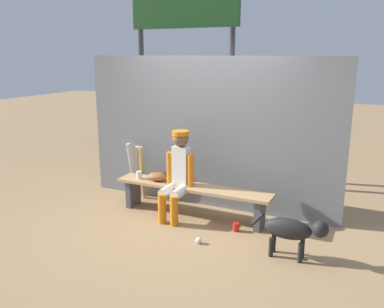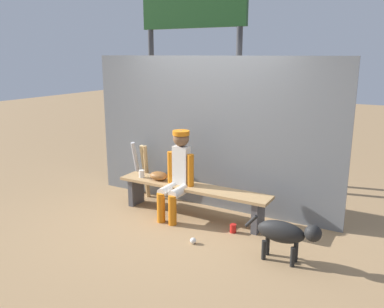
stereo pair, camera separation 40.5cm
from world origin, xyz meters
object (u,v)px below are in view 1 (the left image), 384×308
object	(u,v)px
bat_wood_natural	(140,171)
player_seated	(177,172)
baseball_glove	(157,177)
baseball	(199,241)
dog	(293,230)
cup_on_bench	(139,175)
bat_wood_tan	(142,173)
bat_aluminum_silver	(132,169)
scoreboard	(187,26)
cup_on_ground	(236,227)
dugout_bench	(192,193)

from	to	relation	value
bat_wood_natural	player_seated	bearing A→B (deg)	-28.55
baseball_glove	baseball	xyz separation A→B (m)	(0.98, -0.73, -0.47)
player_seated	dog	distance (m)	1.77
baseball	cup_on_bench	xyz separation A→B (m)	(-1.26, 0.70, 0.46)
bat_wood_tan	cup_on_bench	size ratio (longest dim) A/B	7.60
baseball_glove	baseball	bearing A→B (deg)	-36.59
baseball_glove	bat_wood_tan	world-z (taller)	bat_wood_tan
bat_aluminum_silver	scoreboard	xyz separation A→B (m)	(0.33, 1.29, 2.21)
bat_aluminum_silver	dog	size ratio (longest dim) A/B	1.05
cup_on_ground	dog	xyz separation A→B (m)	(0.79, -0.40, 0.28)
cup_on_ground	baseball	bearing A→B (deg)	-118.84
baseball	dog	xyz separation A→B (m)	(1.07, 0.12, 0.30)
dog	bat_aluminum_silver	bearing A→B (deg)	160.73
bat_wood_tan	bat_wood_natural	distance (m)	0.13
cup_on_ground	cup_on_bench	xyz separation A→B (m)	(-1.55, 0.18, 0.44)
cup_on_bench	dog	world-z (taller)	cup_on_bench
dugout_bench	bat_wood_tan	size ratio (longest dim) A/B	2.67
player_seated	cup_on_bench	distance (m)	0.68
cup_on_bench	dog	size ratio (longest dim) A/B	0.13
bat_aluminum_silver	scoreboard	world-z (taller)	scoreboard
baseball_glove	dog	bearing A→B (deg)	-16.42
player_seated	cup_on_ground	distance (m)	1.07
dugout_bench	baseball	bearing A→B (deg)	-59.39
dugout_bench	bat_aluminum_silver	distance (m)	1.25
player_seated	baseball_glove	xyz separation A→B (m)	(-0.38, 0.11, -0.14)
player_seated	dog	size ratio (longest dim) A/B	1.42
cup_on_ground	cup_on_bench	bearing A→B (deg)	173.49
cup_on_ground	baseball_glove	bearing A→B (deg)	170.82
bat_wood_tan	cup_on_bench	bearing A→B (deg)	-64.71
bat_wood_natural	cup_on_ground	size ratio (longest dim) A/B	7.61
bat_wood_tan	baseball_glove	bearing A→B (deg)	-34.96
bat_wood_tan	cup_on_ground	world-z (taller)	bat_wood_tan
baseball	player_seated	bearing A→B (deg)	134.11
player_seated	bat_wood_tan	bearing A→B (deg)	153.05
bat_aluminum_silver	cup_on_bench	world-z (taller)	bat_aluminum_silver
scoreboard	bat_aluminum_silver	bearing A→B (deg)	-104.40
bat_wood_tan	scoreboard	distance (m)	2.60
cup_on_bench	scoreboard	bearing A→B (deg)	91.08
dugout_bench	baseball_glove	distance (m)	0.57
cup_on_bench	player_seated	bearing A→B (deg)	-6.80
bat_aluminum_silver	dugout_bench	bearing A→B (deg)	-15.83
player_seated	scoreboard	distance (m)	2.74
cup_on_ground	dog	bearing A→B (deg)	-26.94
dugout_bench	player_seated	size ratio (longest dim) A/B	1.86
bat_wood_natural	cup_on_bench	xyz separation A→B (m)	(0.26, -0.43, 0.08)
dugout_bench	dog	distance (m)	1.62
player_seated	cup_on_ground	world-z (taller)	player_seated
dugout_bench	dog	xyz separation A→B (m)	(1.50, -0.60, -0.01)
cup_on_bench	dog	xyz separation A→B (m)	(2.34, -0.58, -0.16)
baseball	cup_on_ground	distance (m)	0.60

